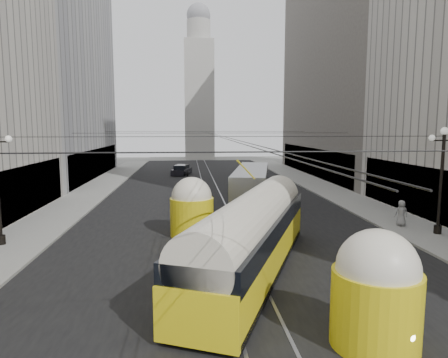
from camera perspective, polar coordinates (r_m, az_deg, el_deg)
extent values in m
cube|color=black|center=(37.35, -1.45, -2.65)|extent=(20.00, 85.00, 0.02)
cube|color=gray|center=(41.86, -18.40, -1.83)|extent=(4.00, 72.00, 0.15)
cube|color=gray|center=(43.17, 14.36, -1.41)|extent=(4.00, 72.00, 0.15)
cube|color=gray|center=(37.32, -2.60, -2.66)|extent=(0.12, 85.00, 0.04)
cube|color=gray|center=(37.41, -0.30, -2.63)|extent=(0.12, 85.00, 0.04)
cube|color=black|center=(30.88, -27.35, -1.84)|extent=(0.10, 18.00, 3.60)
cube|color=#999999|center=(55.63, -24.38, 14.49)|extent=(12.00, 28.00, 28.00)
cube|color=black|center=(53.70, -17.69, 2.22)|extent=(0.10, 25.20, 3.60)
cube|color=black|center=(31.23, 26.61, -1.70)|extent=(0.10, 18.00, 3.60)
cube|color=#514C47|center=(57.57, 18.60, 16.51)|extent=(12.00, 32.00, 32.00)
cube|color=black|center=(54.90, 12.29, 2.51)|extent=(0.10, 28.80, 3.60)
cube|color=#B2AFA8|center=(84.42, -3.57, 11.11)|extent=(6.00, 6.00, 24.00)
cylinder|color=#B2AFA8|center=(86.47, -3.64, 20.40)|extent=(4.80, 4.80, 4.00)
sphere|color=gray|center=(87.18, -3.66, 22.30)|extent=(4.80, 4.80, 4.80)
cylinder|color=black|center=(25.22, -29.22, -7.59)|extent=(0.44, 0.44, 0.50)
sphere|color=white|center=(24.18, -28.42, 5.06)|extent=(0.36, 0.36, 0.36)
cylinder|color=black|center=(26.97, 28.57, -0.67)|extent=(0.18, 0.18, 6.00)
cylinder|color=black|center=(27.45, 28.21, -6.36)|extent=(0.44, 0.44, 0.50)
cylinder|color=black|center=(26.77, 28.91, 4.85)|extent=(1.60, 0.08, 0.08)
sphere|color=white|center=(26.76, 28.98, 6.02)|extent=(0.44, 0.44, 0.44)
sphere|color=white|center=(26.35, 27.57, 5.23)|extent=(0.36, 0.36, 0.36)
cylinder|color=black|center=(8.55, 10.71, 3.85)|extent=(25.00, 0.03, 0.03)
cylinder|color=black|center=(22.34, 0.89, 6.08)|extent=(25.00, 0.03, 0.03)
cylinder|color=black|center=(36.29, -1.43, 6.58)|extent=(25.00, 0.03, 0.03)
cylinder|color=black|center=(50.27, -2.45, 6.80)|extent=(25.00, 0.03, 0.03)
cylinder|color=black|center=(40.28, -1.79, 6.38)|extent=(0.03, 72.00, 0.03)
cylinder|color=black|center=(40.31, -1.22, 6.38)|extent=(0.03, 72.00, 0.03)
cube|color=yellow|center=(18.29, 4.09, -9.98)|extent=(7.82, 14.00, 1.71)
cube|color=black|center=(18.54, 4.07, -12.35)|extent=(7.66, 13.61, 0.30)
cube|color=black|center=(17.99, 4.12, -6.62)|extent=(7.76, 13.81, 0.85)
cylinder|color=silver|center=(17.92, 4.13, -5.68)|extent=(7.46, 13.69, 2.31)
cylinder|color=yellow|center=(13.26, 20.81, -16.92)|extent=(2.61, 2.61, 2.31)
sphere|color=silver|center=(12.82, 21.06, -11.99)|extent=(2.41, 2.41, 2.41)
cylinder|color=yellow|center=(24.23, -4.61, -5.40)|extent=(2.61, 2.61, 2.31)
sphere|color=silver|center=(23.99, -4.64, -2.59)|extent=(2.41, 2.41, 2.41)
sphere|color=#FFF2BF|center=(12.74, 24.84, -19.67)|extent=(0.36, 0.36, 0.36)
cube|color=gray|center=(33.52, 3.95, -1.10)|extent=(5.04, 12.44, 3.04)
cube|color=black|center=(33.45, 3.96, -0.24)|extent=(4.97, 12.02, 1.12)
cube|color=black|center=(27.59, 5.92, -2.21)|extent=(2.30, 0.59, 1.42)
cylinder|color=black|center=(29.55, 2.74, -4.34)|extent=(0.30, 1.01, 1.01)
cylinder|color=black|center=(30.00, 7.56, -4.22)|extent=(0.30, 1.01, 1.01)
cylinder|color=black|center=(37.52, 1.04, -1.82)|extent=(0.30, 1.01, 1.01)
cylinder|color=black|center=(37.87, 4.87, -1.76)|extent=(0.30, 1.01, 1.01)
cube|color=white|center=(47.23, 3.30, -0.01)|extent=(2.53, 4.38, 0.73)
cube|color=black|center=(47.16, 3.30, 0.61)|extent=(1.94, 2.53, 0.69)
cylinder|color=black|center=(45.77, 2.61, -0.42)|extent=(0.22, 0.58, 0.58)
cylinder|color=black|center=(46.00, 4.49, -0.40)|extent=(0.22, 0.58, 0.58)
cylinder|color=black|center=(48.52, 2.17, 0.02)|extent=(0.22, 0.58, 0.58)
cylinder|color=black|center=(48.73, 3.94, 0.04)|extent=(0.22, 0.58, 0.58)
cube|color=black|center=(55.24, -6.07, 1.07)|extent=(2.90, 4.73, 0.78)
cube|color=black|center=(55.18, -6.08, 1.64)|extent=(2.17, 2.76, 0.74)
cylinder|color=black|center=(53.79, -6.96, 0.72)|extent=(0.22, 0.63, 0.63)
cylinder|color=black|center=(53.76, -5.22, 0.74)|extent=(0.22, 0.63, 0.63)
cylinder|color=black|center=(56.77, -6.87, 1.07)|extent=(0.22, 0.63, 0.63)
cylinder|color=black|center=(56.74, -5.22, 1.09)|extent=(0.22, 0.63, 0.63)
imported|color=gray|center=(28.38, 24.00, -4.46)|extent=(0.88, 0.61, 1.69)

